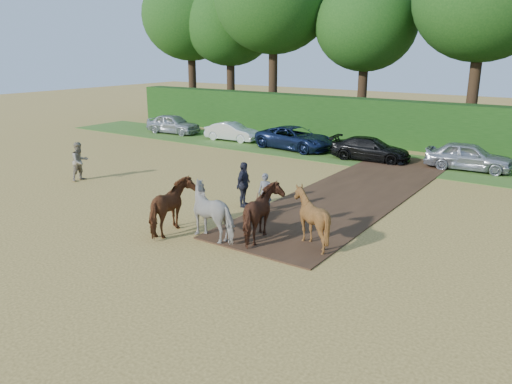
{
  "coord_description": "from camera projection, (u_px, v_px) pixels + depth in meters",
  "views": [
    {
      "loc": [
        9.97,
        -13.34,
        6.23
      ],
      "look_at": [
        0.5,
        0.43,
        1.4
      ],
      "focal_mm": 35.0,
      "sensor_mm": 36.0,
      "label": 1
    }
  ],
  "objects": [
    {
      "name": "earth_strip",
      "position": [
        357.0,
        192.0,
        22.44
      ],
      "size": [
        4.5,
        17.0,
        0.05
      ],
      "primitive_type": "cube",
      "color": "#472D1C",
      "rests_on": "ground"
    },
    {
      "name": "plough_team",
      "position": [
        240.0,
        212.0,
        16.76
      ],
      "size": [
        6.26,
        5.22,
        1.87
      ],
      "color": "brown",
      "rests_on": "ground"
    },
    {
      "name": "hedgerow",
      "position": [
        409.0,
        125.0,
        31.95
      ],
      "size": [
        46.0,
        1.6,
        3.0
      ],
      "primitive_type": "cube",
      "color": "#14380F",
      "rests_on": "ground"
    },
    {
      "name": "grass_verge",
      "position": [
        382.0,
        160.0,
        28.8
      ],
      "size": [
        50.0,
        5.0,
        0.03
      ],
      "primitive_type": "cube",
      "color": "#38601E",
      "rests_on": "ground"
    },
    {
      "name": "ground",
      "position": [
        238.0,
        230.0,
        17.72
      ],
      "size": [
        120.0,
        120.0,
        0.0
      ],
      "primitive_type": "plane",
      "color": "gold",
      "rests_on": "ground"
    },
    {
      "name": "spectator_near",
      "position": [
        80.0,
        161.0,
        24.19
      ],
      "size": [
        0.73,
        0.93,
        1.89
      ],
      "primitive_type": "imported",
      "rotation": [
        0.0,
        0.0,
        1.56
      ],
      "color": "tan",
      "rests_on": "ground"
    },
    {
      "name": "parked_cars",
      "position": [
        434.0,
        154.0,
        27.06
      ],
      "size": [
        41.94,
        3.24,
        1.49
      ],
      "color": "#A7ABAE",
      "rests_on": "ground"
    },
    {
      "name": "spectator_far",
      "position": [
        244.0,
        185.0,
        20.13
      ],
      "size": [
        0.65,
        1.15,
        1.86
      ],
      "primitive_type": "imported",
      "rotation": [
        0.0,
        0.0,
        1.76
      ],
      "color": "#23242F",
      "rests_on": "ground"
    },
    {
      "name": "treeline",
      "position": [
        409.0,
        6.0,
        33.32
      ],
      "size": [
        48.7,
        10.6,
        14.21
      ],
      "color": "#382616",
      "rests_on": "ground"
    }
  ]
}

